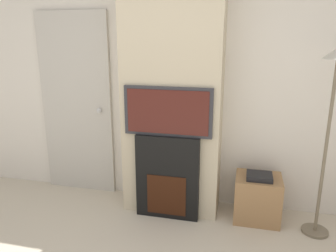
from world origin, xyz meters
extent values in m
cube|color=silver|center=(0.00, 2.03, 1.35)|extent=(6.00, 0.06, 2.70)
cube|color=beige|center=(0.00, 1.80, 1.35)|extent=(0.99, 0.41, 2.70)
cube|color=black|center=(0.00, 1.59, 0.43)|extent=(0.64, 0.14, 0.87)
cube|color=#33160A|center=(0.00, 1.52, 0.26)|extent=(0.40, 0.01, 0.42)
cube|color=#2D2D33|center=(0.00, 1.59, 1.11)|extent=(0.86, 0.06, 0.48)
cube|color=#471914|center=(0.00, 1.56, 1.11)|extent=(0.79, 0.01, 0.42)
cylinder|color=#726651|center=(1.44, 1.62, 0.01)|extent=(0.24, 0.24, 0.03)
cylinder|color=#726651|center=(1.44, 1.62, 0.83)|extent=(0.03, 0.03, 1.60)
cube|color=#997047|center=(0.89, 1.74, 0.23)|extent=(0.45, 0.38, 0.46)
cube|color=black|center=(0.89, 1.70, 0.48)|extent=(0.25, 0.21, 0.05)
cube|color=#BCB7AD|center=(-1.18, 1.98, 1.04)|extent=(0.86, 0.04, 2.08)
sphere|color=silver|center=(-0.88, 1.94, 1.00)|extent=(0.06, 0.06, 0.06)
camera|label=1|loc=(0.72, -1.38, 1.81)|focal=35.00mm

